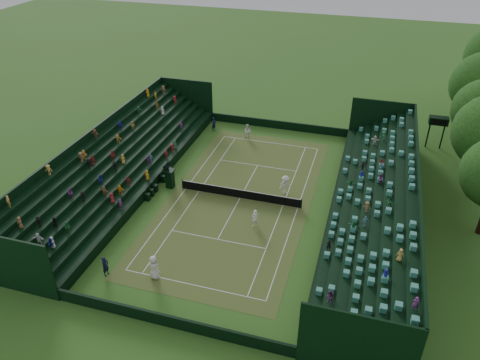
{
  "coord_description": "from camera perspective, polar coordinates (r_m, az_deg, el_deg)",
  "views": [
    {
      "loc": [
        10.49,
        -34.84,
        24.43
      ],
      "look_at": [
        0.0,
        0.0,
        2.0
      ],
      "focal_mm": 35.0,
      "sensor_mm": 36.0,
      "label": 1
    }
  ],
  "objects": [
    {
      "name": "player_far_west",
      "position": [
        54.27,
        0.93,
        5.94
      ],
      "size": [
        0.89,
        0.7,
        1.77
      ],
      "primitive_type": "imported",
      "rotation": [
        0.0,
        0.0,
        0.04
      ],
      "color": "white",
      "rests_on": "ground"
    },
    {
      "name": "ground",
      "position": [
        43.83,
        0.0,
        -2.23
      ],
      "size": [
        160.0,
        160.0,
        0.0
      ],
      "primitive_type": "plane",
      "color": "#356720",
      "rests_on": "ground"
    },
    {
      "name": "scoreboard_tower",
      "position": [
        55.59,
        23.03,
        6.54
      ],
      "size": [
        2.0,
        1.0,
        3.7
      ],
      "color": "black",
      "rests_on": "ground"
    },
    {
      "name": "player_near_east",
      "position": [
        39.84,
        1.82,
        -4.67
      ],
      "size": [
        0.74,
        0.7,
        1.69
      ],
      "primitive_type": "imported",
      "rotation": [
        0.0,
        0.0,
        3.8
      ],
      "color": "white",
      "rests_on": "ground"
    },
    {
      "name": "south_grandstand",
      "position": [
        47.68,
        -14.74,
        1.84
      ],
      "size": [
        6.6,
        32.0,
        4.9
      ],
      "color": "black",
      "rests_on": "ground"
    },
    {
      "name": "perimeter_wall_west",
      "position": [
        46.33,
        -10.1,
        0.01
      ],
      "size": [
        0.2,
        31.77,
        1.0
      ],
      "primitive_type": "cube",
      "color": "black",
      "rests_on": "ground"
    },
    {
      "name": "perimeter_wall_north",
      "position": [
        57.06,
        4.63,
        6.75
      ],
      "size": [
        17.17,
        0.2,
        1.0
      ],
      "primitive_type": "cube",
      "color": "black",
      "rests_on": "ground"
    },
    {
      "name": "tennis_net",
      "position": [
        43.53,
        0.0,
        -1.65
      ],
      "size": [
        11.67,
        0.1,
        1.06
      ],
      "color": "black",
      "rests_on": "ground"
    },
    {
      "name": "court_surface",
      "position": [
        43.82,
        0.0,
        -2.22
      ],
      "size": [
        12.97,
        26.77,
        0.01
      ],
      "primitive_type": "cube",
      "color": "#3B6F25",
      "rests_on": "ground"
    },
    {
      "name": "courtside_chairs",
      "position": [
        46.03,
        -9.84,
        -0.35
      ],
      "size": [
        0.48,
        5.45,
        1.04
      ],
      "color": "black",
      "rests_on": "ground"
    },
    {
      "name": "line_judge_north",
      "position": [
        56.21,
        -3.22,
        6.85
      ],
      "size": [
        0.6,
        0.75,
        1.78
      ],
      "primitive_type": "imported",
      "rotation": [
        0.0,
        0.0,
        1.28
      ],
      "color": "black",
      "rests_on": "ground"
    },
    {
      "name": "line_judge_south",
      "position": [
        36.57,
        -16.09,
        -10.07
      ],
      "size": [
        0.49,
        0.66,
        1.66
      ],
      "primitive_type": "imported",
      "rotation": [
        0.0,
        0.0,
        1.4
      ],
      "color": "black",
      "rests_on": "ground"
    },
    {
      "name": "perimeter_wall_east",
      "position": [
        42.31,
        11.09,
        -3.47
      ],
      "size": [
        0.2,
        31.77,
        1.0
      ],
      "primitive_type": "cube",
      "color": "black",
      "rests_on": "ground"
    },
    {
      "name": "north_grandstand",
      "position": [
        41.74,
        16.91,
        -3.16
      ],
      "size": [
        6.6,
        32.0,
        4.9
      ],
      "color": "black",
      "rests_on": "ground"
    },
    {
      "name": "player_near_west",
      "position": [
        35.4,
        -10.44,
        -10.43
      ],
      "size": [
        1.15,
        0.95,
        2.01
      ],
      "primitive_type": "imported",
      "rotation": [
        0.0,
        0.0,
        2.78
      ],
      "color": "white",
      "rests_on": "ground"
    },
    {
      "name": "umpire_chair",
      "position": [
        45.34,
        -8.59,
        0.44
      ],
      "size": [
        0.89,
        0.89,
        2.81
      ],
      "color": "black",
      "rests_on": "ground"
    },
    {
      "name": "perimeter_wall_south",
      "position": [
        32.28,
        -8.51,
        -16.67
      ],
      "size": [
        17.17,
        0.2,
        1.0
      ],
      "primitive_type": "cube",
      "color": "black",
      "rests_on": "ground"
    },
    {
      "name": "player_far_east",
      "position": [
        44.25,
        5.53,
        -0.57
      ],
      "size": [
        1.39,
        1.32,
        1.89
      ],
      "primitive_type": "imported",
      "rotation": [
        0.0,
        0.0,
        0.69
      ],
      "color": "white",
      "rests_on": "ground"
    }
  ]
}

